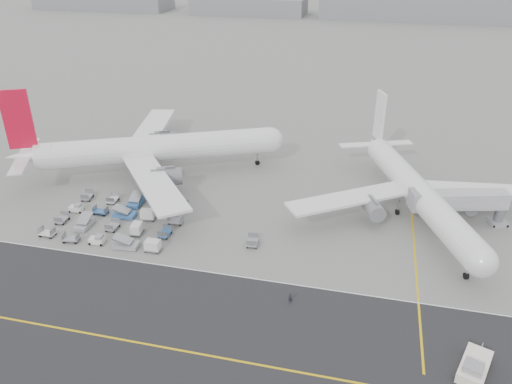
% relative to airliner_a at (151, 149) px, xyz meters
% --- Properties ---
extents(ground, '(700.00, 700.00, 0.00)m').
position_rel_airliner_a_xyz_m(ground, '(22.18, -27.89, -5.56)').
color(ground, gray).
rests_on(ground, ground).
extents(taxiway, '(220.00, 59.00, 0.03)m').
position_rel_airliner_a_xyz_m(taxiway, '(27.20, -45.87, -5.55)').
color(taxiway, '#252528').
rests_on(taxiway, ground).
extents(horizon_buildings, '(520.00, 28.00, 28.00)m').
position_rel_airliner_a_xyz_m(horizon_buildings, '(52.18, 232.11, -5.56)').
color(horizon_buildings, gray).
rests_on(horizon_buildings, ground).
extents(airliner_a, '(52.62, 51.32, 19.31)m').
position_rel_airliner_a_xyz_m(airliner_a, '(0.00, 0.00, 0.00)').
color(airliner_a, white).
rests_on(airliner_a, ground).
extents(airliner_b, '(44.75, 45.60, 16.49)m').
position_rel_airliner_a_xyz_m(airliner_b, '(52.26, -5.07, -0.80)').
color(airliner_b, white).
rests_on(airliner_b, ground).
extents(pushback_tug, '(4.73, 7.83, 2.23)m').
position_rel_airliner_a_xyz_m(pushback_tug, '(57.64, -41.28, -4.65)').
color(pushback_tug, white).
rests_on(pushback_tug, ground).
extents(jet_bridge, '(17.44, 7.51, 6.53)m').
position_rel_airliner_a_xyz_m(jet_bridge, '(59.34, -7.10, -1.02)').
color(jet_bridge, gray).
rests_on(jet_bridge, ground).
extents(gse_cluster, '(28.41, 23.27, 1.99)m').
position_rel_airliner_a_xyz_m(gse_cluster, '(2.33, -20.24, -5.56)').
color(gse_cluster, '#9A9AA0').
rests_on(gse_cluster, ground).
extents(stray_dolly, '(1.96, 2.86, 1.65)m').
position_rel_airliner_a_xyz_m(stray_dolly, '(26.72, -21.50, -5.56)').
color(stray_dolly, silver).
rests_on(stray_dolly, ground).
extents(ground_crew_a, '(0.66, 0.51, 1.60)m').
position_rel_airliner_a_xyz_m(ground_crew_a, '(35.11, -34.06, -4.77)').
color(ground_crew_a, black).
rests_on(ground_crew_a, ground).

